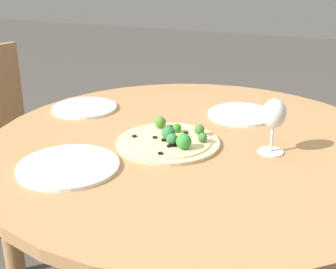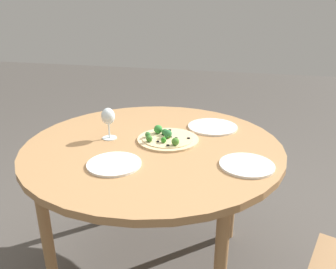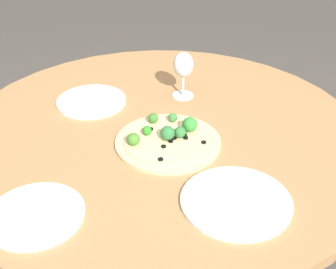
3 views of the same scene
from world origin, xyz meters
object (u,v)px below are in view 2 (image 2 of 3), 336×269
(wine_glass, at_px, (108,118))
(plate_side, at_px, (213,127))
(plate_near, at_px, (114,164))
(plate_far, at_px, (247,165))
(pizza, at_px, (167,138))

(wine_glass, height_order, plate_side, wine_glass)
(plate_near, distance_m, plate_far, 0.54)
(pizza, bearing_deg, plate_near, -24.74)
(plate_near, height_order, plate_side, same)
(wine_glass, bearing_deg, plate_side, 120.74)
(pizza, xyz_separation_m, plate_side, (-0.23, 0.19, -0.01))
(pizza, relative_size, wine_glass, 1.92)
(plate_near, xyz_separation_m, plate_far, (-0.12, 0.52, 0.00))
(pizza, height_order, plate_far, pizza)
(pizza, bearing_deg, plate_far, 64.13)
(pizza, height_order, plate_side, pizza)
(wine_glass, height_order, plate_near, wine_glass)
(plate_near, relative_size, plate_far, 1.00)
(plate_far, bearing_deg, plate_near, -76.74)
(plate_near, height_order, plate_far, same)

